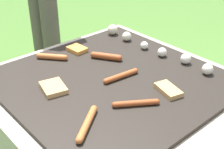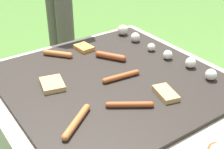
{
  "view_description": "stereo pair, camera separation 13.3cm",
  "coord_description": "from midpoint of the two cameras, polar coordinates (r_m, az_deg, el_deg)",
  "views": [
    {
      "loc": [
        0.87,
        -0.77,
        1.1
      ],
      "look_at": [
        0.0,
        0.0,
        0.44
      ],
      "focal_mm": 50.0,
      "sensor_mm": 36.0,
      "label": 1
    },
    {
      "loc": [
        0.95,
        -0.66,
        1.1
      ],
      "look_at": [
        0.0,
        0.0,
        0.44
      ],
      "focal_mm": 50.0,
      "sensor_mm": 36.0,
      "label": 2
    }
  ],
  "objects": [
    {
      "name": "sausage_front_center",
      "position": [
        1.53,
        -13.4,
        3.13
      ],
      "size": [
        0.13,
        0.11,
        0.03
      ],
      "color": "#B7602D",
      "rests_on": "grill"
    },
    {
      "name": "mushroom_row",
      "position": [
        1.55,
        6.01,
        4.62
      ],
      "size": [
        0.79,
        0.07,
        0.06
      ],
      "color": "beige",
      "rests_on": "grill"
    },
    {
      "name": "sausage_back_left",
      "position": [
        1.33,
        -1.17,
        -0.33
      ],
      "size": [
        0.04,
        0.18,
        0.02
      ],
      "color": "#A34C23",
      "rests_on": "grill"
    },
    {
      "name": "bread_slice_center",
      "position": [
        1.6,
        -8.79,
        4.55
      ],
      "size": [
        0.1,
        0.08,
        0.02
      ],
      "color": "#D18438",
      "rests_on": "grill"
    },
    {
      "name": "sausage_mid_left",
      "position": [
        1.5,
        -3.62,
        3.27
      ],
      "size": [
        0.14,
        0.1,
        0.03
      ],
      "color": "#93421E",
      "rests_on": "grill"
    },
    {
      "name": "sausage_front_left",
      "position": [
        1.08,
        -8.17,
        -8.99
      ],
      "size": [
        0.13,
        0.17,
        0.02
      ],
      "color": "#B7602D",
      "rests_on": "grill"
    },
    {
      "name": "grill",
      "position": [
        1.46,
        -2.63,
        -8.05
      ],
      "size": [
        0.99,
        0.99,
        0.42
      ],
      "color": "#A89E8C",
      "rests_on": "ground_plane"
    },
    {
      "name": "sausage_back_center",
      "position": [
        1.16,
        1.12,
        -5.37
      ],
      "size": [
        0.11,
        0.15,
        0.02
      ],
      "color": "#93421E",
      "rests_on": "grill"
    },
    {
      "name": "bread_slice_left",
      "position": [
        1.29,
        -13.61,
        -2.44
      ],
      "size": [
        0.13,
        0.11,
        0.02
      ],
      "color": "tan",
      "rests_on": "grill"
    },
    {
      "name": "bread_slice_right",
      "position": [
        1.25,
        7.27,
        -2.89
      ],
      "size": [
        0.13,
        0.09,
        0.02
      ],
      "color": "tan",
      "rests_on": "grill"
    }
  ]
}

